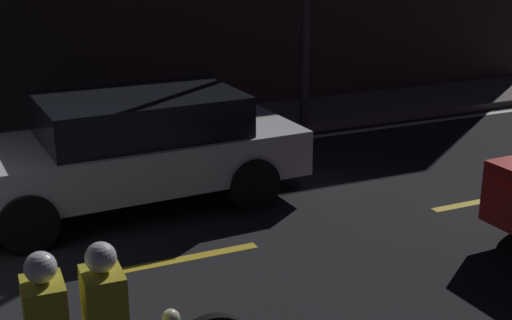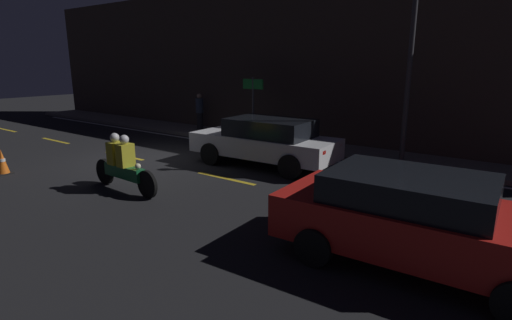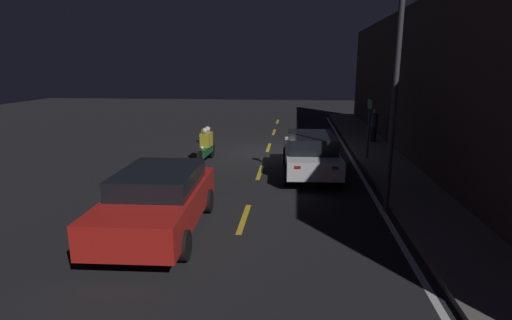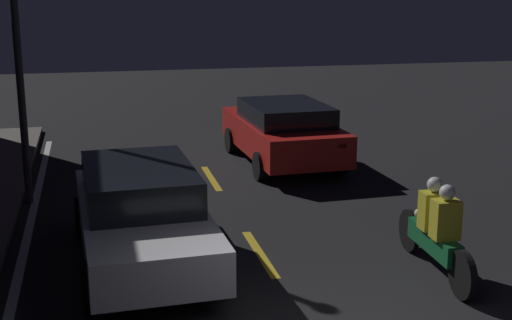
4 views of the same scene
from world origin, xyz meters
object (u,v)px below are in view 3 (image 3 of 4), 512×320
at_px(traffic_cone_near, 202,136).
at_px(street_lamp, 395,87).
at_px(sedan_white, 311,153).
at_px(motorcycle, 206,146).
at_px(shop_sign, 370,116).
at_px(taxi_red, 158,199).
at_px(pedestrian, 374,125).

relative_size(traffic_cone_near, street_lamp, 0.12).
bearing_deg(sedan_white, street_lamp, -154.21).
relative_size(motorcycle, shop_sign, 1.02).
xyz_separation_m(sedan_white, traffic_cone_near, (-5.39, -5.16, -0.43)).
xyz_separation_m(taxi_red, shop_sign, (-7.60, 5.97, 1.05)).
relative_size(taxi_red, motorcycle, 1.79).
relative_size(taxi_red, traffic_cone_near, 6.12).
distance_m(taxi_red, pedestrian, 13.21).
bearing_deg(street_lamp, traffic_cone_near, -141.61).
height_order(motorcycle, traffic_cone_near, motorcycle).
height_order(sedan_white, traffic_cone_near, sedan_white).
bearing_deg(motorcycle, shop_sign, 99.45).
distance_m(shop_sign, street_lamp, 5.90).
distance_m(taxi_red, traffic_cone_near, 10.89).
height_order(motorcycle, pedestrian, pedestrian).
bearing_deg(motorcycle, pedestrian, 123.86).
bearing_deg(taxi_red, sedan_white, 143.76).
relative_size(taxi_red, pedestrian, 2.77).
xyz_separation_m(traffic_cone_near, pedestrian, (-0.50, 8.40, 0.58)).
bearing_deg(taxi_red, pedestrian, 146.38).
bearing_deg(sedan_white, taxi_red, 143.54).
distance_m(sedan_white, motorcycle, 4.28).
xyz_separation_m(taxi_red, motorcycle, (-6.80, -0.41, -0.12)).
xyz_separation_m(sedan_white, motorcycle, (-1.42, -4.03, -0.13)).
bearing_deg(traffic_cone_near, motorcycle, 15.82).
bearing_deg(pedestrian, sedan_white, -28.83).
distance_m(traffic_cone_near, shop_sign, 8.27).
bearing_deg(traffic_cone_near, taxi_red, 8.09).
bearing_deg(pedestrian, street_lamp, -8.26).
relative_size(traffic_cone_near, shop_sign, 0.30).
xyz_separation_m(motorcycle, shop_sign, (-0.80, 6.37, 1.17)).
xyz_separation_m(traffic_cone_near, shop_sign, (3.17, 7.50, 1.47)).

